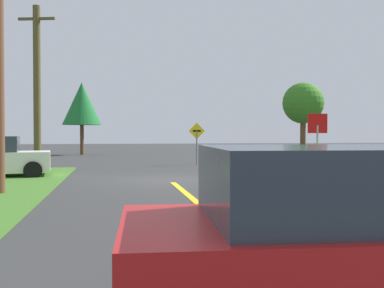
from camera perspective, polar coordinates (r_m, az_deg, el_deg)
The scene contains 8 objects.
ground_plane at distance 17.06m, azimuth -2.82°, elevation -4.49°, with size 120.00×120.00×0.00m, color #343434.
lane_stripe_center at distance 9.25m, azimuth 3.25°, elevation -9.41°, with size 0.20×14.00×0.01m, color yellow.
stop_sign at distance 16.88m, azimuth 15.38°, elevation 1.16°, with size 0.69×0.17×2.43m.
car_behind_on_main_road at distance 4.21m, azimuth 21.51°, elevation -11.46°, with size 4.43×2.24×1.62m.
utility_pole_mid at distance 23.34m, azimuth -18.77°, elevation 6.88°, with size 1.78×0.55×7.85m.
direction_sign at distance 25.05m, azimuth 0.60°, elevation 0.67°, with size 0.91×0.08×2.32m.
oak_tree_left at distance 38.07m, azimuth -13.59°, elevation 4.90°, with size 3.12×3.12×5.86m.
pine_tree_center at distance 33.97m, azimuth 13.70°, elevation 4.92°, with size 2.96×2.96×5.40m.
Camera 1 is at (-2.05, -16.85, 1.73)m, focal length 42.74 mm.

